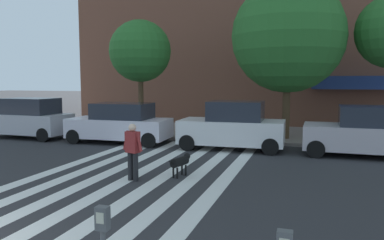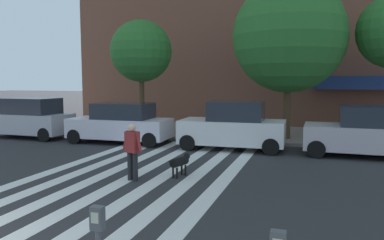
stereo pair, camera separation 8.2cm
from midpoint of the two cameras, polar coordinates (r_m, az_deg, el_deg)
ground_plane at (r=12.33m, az=-12.86°, el=-7.49°), size 160.00×160.00×0.00m
sidewalk_far at (r=20.73m, az=0.24°, el=-1.69°), size 80.00×6.00×0.15m
crosswalk_stripes at (r=11.83m, az=-8.24°, el=-7.97°), size 5.85×11.97×0.01m
parked_car_near_curb at (r=20.40m, az=-23.70°, el=0.21°), size 4.25×2.00×1.99m
parked_car_behind_first at (r=17.48m, az=-11.02°, el=-0.54°), size 4.69×2.09×1.84m
parked_car_third_in_line at (r=15.66m, az=6.07°, el=-1.00°), size 4.34×2.13×2.00m
parked_car_fourth_in_line at (r=15.50m, az=25.37°, el=-1.74°), size 4.71×2.10×1.90m
street_tree_nearest at (r=19.40m, az=-8.02°, el=10.30°), size 3.12×3.12×5.75m
street_tree_middle at (r=18.08m, az=14.29°, el=12.21°), size 5.16×5.16×7.30m
pedestrian_dog_walker at (r=10.77m, az=-9.24°, el=-4.35°), size 0.70×0.33×1.64m
dog_on_leash at (r=11.22m, az=-1.95°, el=-6.36°), size 0.44×1.03×0.65m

